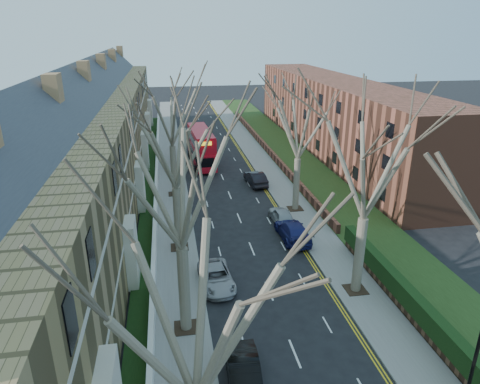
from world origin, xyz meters
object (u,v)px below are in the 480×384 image
car_left_mid (244,375)px  car_right_near (293,231)px  double_decker_bus (201,148)px  lamp_post (475,361)px

car_left_mid → car_right_near: car_right_near is taller
double_decker_bus → car_right_near: (5.64, -22.65, -1.39)m
lamp_post → car_right_near: (-1.30, 19.62, -3.81)m
double_decker_bus → car_left_mid: (-1.19, -37.60, -1.41)m
car_left_mid → car_right_near: bearing=68.2°
lamp_post → car_left_mid: bearing=150.1°
lamp_post → car_left_mid: size_ratio=1.81×
car_left_mid → lamp_post: bearing=-27.2°
car_right_near → double_decker_bus: bearing=-77.3°
lamp_post → double_decker_bus: lamp_post is taller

